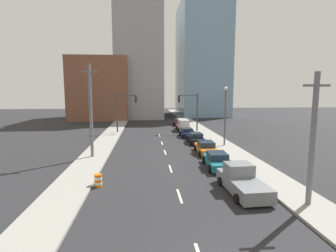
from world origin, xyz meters
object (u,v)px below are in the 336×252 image
object	(u,v)px
sedan_black	(196,138)
box_truck_brown	(183,125)
pickup_truck_gray	(242,181)
sedan_navy	(187,133)
sedan_teal	(217,161)
sedan_maroon	(179,122)
traffic_signal_left	(122,108)
traffic_barrel	(98,181)
utility_pole_left_mid	(91,111)
traffic_signal_right	(192,107)
street_lamp	(225,112)
utility_pole_right_near	(313,139)
sedan_orange	(206,148)

from	to	relation	value
sedan_black	box_truck_brown	distance (m)	11.47
pickup_truck_gray	sedan_navy	bearing A→B (deg)	88.16
sedan_teal	sedan_maroon	distance (m)	30.26
traffic_signal_left	traffic_barrel	bearing A→B (deg)	-89.36
traffic_signal_left	sedan_navy	bearing A→B (deg)	-24.32
traffic_barrel	pickup_truck_gray	size ratio (longest dim) A/B	0.18
traffic_signal_left	pickup_truck_gray	bearing A→B (deg)	-68.90
utility_pole_left_mid	sedan_navy	size ratio (longest dim) A/B	2.27
utility_pole_left_mid	pickup_truck_gray	world-z (taller)	utility_pole_left_mid
traffic_signal_left	sedan_maroon	size ratio (longest dim) A/B	1.57
sedan_teal	traffic_signal_right	bearing A→B (deg)	88.74
street_lamp	sedan_teal	bearing A→B (deg)	-111.01
traffic_barrel	utility_pole_left_mid	bearing A→B (deg)	103.65
traffic_signal_right	sedan_teal	xyz separation A→B (m)	(-1.46, -21.22, -3.61)
sedan_maroon	box_truck_brown	bearing A→B (deg)	-89.72
utility_pole_left_mid	sedan_black	size ratio (longest dim) A/B	2.18
sedan_teal	sedan_navy	xyz separation A→B (m)	(-0.17, 16.59, -0.03)
pickup_truck_gray	box_truck_brown	xyz separation A→B (m)	(0.10, 29.02, 0.19)
utility_pole_left_mid	utility_pole_right_near	bearing A→B (deg)	-40.33
traffic_signal_left	pickup_truck_gray	world-z (taller)	traffic_signal_left
sedan_teal	box_truck_brown	world-z (taller)	box_truck_brown
traffic_signal_right	box_truck_brown	bearing A→B (deg)	125.08
traffic_signal_right	box_truck_brown	world-z (taller)	traffic_signal_right
sedan_teal	sedan_black	world-z (taller)	sedan_teal
traffic_signal_left	pickup_truck_gray	size ratio (longest dim) A/B	1.26
utility_pole_left_mid	sedan_black	bearing A→B (deg)	29.46
street_lamp	pickup_truck_gray	xyz separation A→B (m)	(-3.34, -14.95, -3.67)
traffic_signal_left	utility_pole_left_mid	xyz separation A→B (m)	(-1.80, -16.70, 0.76)
sedan_teal	traffic_signal_left	bearing A→B (deg)	118.81
traffic_signal_right	traffic_barrel	bearing A→B (deg)	-114.60
utility_pole_right_near	sedan_navy	size ratio (longest dim) A/B	1.89
utility_pole_right_near	pickup_truck_gray	world-z (taller)	utility_pole_right_near
traffic_barrel	sedan_navy	size ratio (longest dim) A/B	0.22
traffic_signal_right	utility_pole_left_mid	bearing A→B (deg)	-129.30
utility_pole_left_mid	sedan_teal	size ratio (longest dim) A/B	2.03
traffic_barrel	utility_pole_right_near	bearing A→B (deg)	-18.78
traffic_signal_right	street_lamp	bearing A→B (deg)	-80.85
traffic_signal_left	utility_pole_right_near	size ratio (longest dim) A/B	0.82
utility_pole_right_near	sedan_teal	size ratio (longest dim) A/B	1.69
utility_pole_right_near	sedan_orange	xyz separation A→B (m)	(-3.02, 14.26, -3.57)
traffic_barrel	sedan_teal	size ratio (longest dim) A/B	0.20
traffic_signal_right	sedan_navy	xyz separation A→B (m)	(-1.63, -4.63, -3.64)
traffic_barrel	box_truck_brown	size ratio (longest dim) A/B	0.16
sedan_orange	traffic_signal_right	bearing A→B (deg)	86.52
utility_pole_left_mid	sedan_teal	xyz separation A→B (m)	(12.21, -4.51, -4.36)
sedan_orange	sedan_black	bearing A→B (deg)	90.99
pickup_truck_gray	sedan_navy	xyz separation A→B (m)	(-0.26, 22.59, -0.15)
traffic_signal_left	box_truck_brown	world-z (taller)	traffic_signal_left
sedan_teal	sedan_navy	size ratio (longest dim) A/B	1.12
sedan_maroon	sedan_navy	bearing A→B (deg)	-90.73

